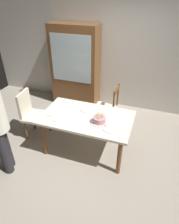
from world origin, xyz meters
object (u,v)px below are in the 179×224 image
object	(u,v)px
birthday_cake	(99,120)
plate_near_celebrant	(59,118)
plate_near_guest	(110,129)
china_cabinet	(75,67)
plate_far_side	(87,109)
dining_table	(87,121)
chair_spindle_back	(107,109)
chair_upholstered	(31,112)

from	to	relation	value
birthday_cake	plate_near_celebrant	bearing A→B (deg)	-170.59
plate_near_celebrant	plate_near_guest	world-z (taller)	same
plate_near_guest	china_cabinet	world-z (taller)	china_cabinet
plate_near_celebrant	plate_far_side	xyz separation A→B (m)	(0.34, 0.40, 0.00)
dining_table	plate_near_celebrant	distance (m)	0.47
chair_spindle_back	chair_upholstered	distance (m)	1.48
chair_spindle_back	plate_near_celebrant	bearing A→B (deg)	-120.44
plate_near_guest	plate_far_side	bearing A→B (deg)	142.84
dining_table	plate_far_side	world-z (taller)	plate_far_side
plate_near_guest	chair_spindle_back	size ratio (longest dim) A/B	0.23
china_cabinet	plate_near_guest	bearing A→B (deg)	-53.36
chair_upholstered	china_cabinet	world-z (taller)	china_cabinet
birthday_cake	chair_upholstered	world-z (taller)	chair_upholstered
plate_far_side	plate_near_guest	world-z (taller)	same
birthday_cake	china_cabinet	distance (m)	1.99
plate_far_side	chair_spindle_back	distance (m)	0.67
plate_near_guest	chair_upholstered	world-z (taller)	chair_upholstered
plate_far_side	plate_near_celebrant	bearing A→B (deg)	-130.30
plate_near_guest	birthday_cake	bearing A→B (deg)	151.86
plate_near_guest	china_cabinet	distance (m)	2.20
dining_table	birthday_cake	xyz separation A→B (m)	(0.25, -0.09, 0.14)
dining_table	chair_upholstered	world-z (taller)	chair_upholstered
dining_table	china_cabinet	world-z (taller)	china_cabinet
plate_far_side	chair_upholstered	size ratio (longest dim) A/B	0.23
plate_far_side	plate_near_guest	distance (m)	0.66
plate_near_celebrant	chair_spindle_back	xyz separation A→B (m)	(0.57, 0.97, -0.28)
plate_near_celebrant	chair_spindle_back	world-z (taller)	chair_spindle_back
plate_far_side	china_cabinet	xyz separation A→B (m)	(-0.78, 1.36, 0.22)
chair_spindle_back	chair_upholstered	bearing A→B (deg)	-151.26
birthday_cake	chair_spindle_back	size ratio (longest dim) A/B	0.29
chair_upholstered	china_cabinet	xyz separation A→B (m)	(0.29, 1.50, 0.42)
china_cabinet	chair_spindle_back	bearing A→B (deg)	-38.21
dining_table	chair_upholstered	bearing A→B (deg)	177.27
plate_near_guest	chair_upholstered	xyz separation A→B (m)	(-1.60, 0.26, -0.20)
plate_near_celebrant	china_cabinet	world-z (taller)	china_cabinet
china_cabinet	dining_table	bearing A→B (deg)	-61.27
dining_table	plate_near_celebrant	bearing A→B (deg)	-154.25
chair_upholstered	dining_table	bearing A→B (deg)	-2.73
plate_near_guest	china_cabinet	xyz separation A→B (m)	(-1.31, 1.76, 0.22)
birthday_cake	chair_spindle_back	distance (m)	0.92
plate_near_celebrant	china_cabinet	size ratio (longest dim) A/B	0.12
plate_near_celebrant	plate_far_side	distance (m)	0.53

